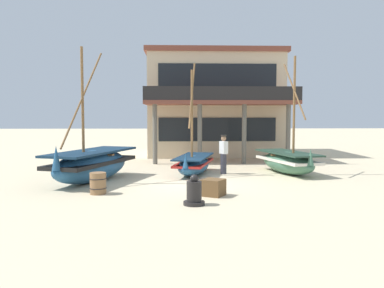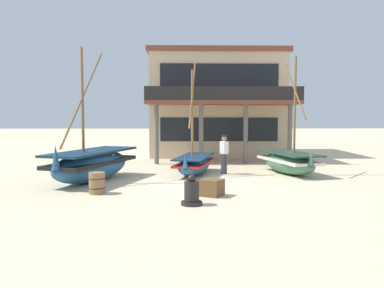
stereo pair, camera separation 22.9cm
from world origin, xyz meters
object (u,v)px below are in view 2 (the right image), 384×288
Objects in this scene: cargo_crate at (212,188)px; fisherman_by_hull at (224,155)px; capstan_winch at (192,193)px; harbor_building_main at (215,104)px; fishing_boat_near_left at (289,161)px; fishing_boat_centre_large at (92,164)px; fishing_boat_far_right at (194,164)px; wooden_barrel at (97,183)px.

fisherman_by_hull is at bearing 79.49° from cargo_crate.
fisherman_by_hull is 6.15m from capstan_winch.
harbor_building_main is (1.20, 13.89, 3.00)m from cargo_crate.
fishing_boat_near_left is at bearing -74.84° from harbor_building_main.
cargo_crate is (-3.69, -4.71, -0.27)m from fishing_boat_near_left.
cargo_crate is at bearing -33.08° from fishing_boat_centre_large.
fishing_boat_centre_large is 12.64m from harbor_building_main.
capstan_winch is 15.55m from harbor_building_main.
fishing_boat_far_right is 7.52× the size of cargo_crate.
fishing_boat_centre_large is at bearing 132.11° from capstan_winch.
harbor_building_main reaches higher than cargo_crate.
fishing_boat_far_right is 4.65m from cargo_crate.
cargo_crate is (-0.87, -4.67, -0.57)m from fisherman_by_hull.
fishing_boat_far_right is at bearing 52.10° from wooden_barrel.
cargo_crate is 14.26m from harbor_building_main.
fishing_boat_centre_large reaches higher than fisherman_by_hull.
fishing_boat_centre_large is 0.53× the size of harbor_building_main.
fishing_boat_far_right is at bearing -178.08° from fisherman_by_hull.
fishing_boat_far_right is 5.90m from capstan_winch.
fishing_boat_centre_large is at bearing -116.94° from harbor_building_main.
fishing_boat_near_left is 2.84m from fisherman_by_hull.
harbor_building_main reaches higher than wooden_barrel.
wooden_barrel is at bearing -127.90° from fishing_boat_far_right.
harbor_building_main is (0.33, 9.23, 2.43)m from fisherman_by_hull.
fisherman_by_hull is 4.78m from cargo_crate.
fishing_boat_far_right is 5.33m from wooden_barrel.
cargo_crate is 0.07× the size of harbor_building_main.
wooden_barrel is (-3.28, -4.21, -0.11)m from fishing_boat_far_right.
fishing_boat_centre_large reaches higher than cargo_crate.
fisherman_by_hull is 9.55m from harbor_building_main.
fishing_boat_near_left is 5.76× the size of capstan_winch.
capstan_winch is at bearing -117.48° from cargo_crate.
fishing_boat_near_left is 7.40m from capstan_winch.
fishing_boat_near_left is 0.53× the size of harbor_building_main.
fishing_boat_centre_large is 1.06× the size of fishing_boat_far_right.
wooden_barrel is at bearing -109.97° from harbor_building_main.
capstan_winch is (-1.53, -5.94, -0.50)m from fisherman_by_hull.
harbor_building_main is (-2.49, 9.18, 2.72)m from fishing_boat_near_left.
wooden_barrel is (-3.04, 1.69, 0.01)m from capstan_winch.
fishing_boat_far_right is at bearing 95.19° from cargo_crate.
fishing_boat_near_left is 2.97× the size of fisherman_by_hull.
cargo_crate is (3.70, -0.41, -0.09)m from wooden_barrel.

